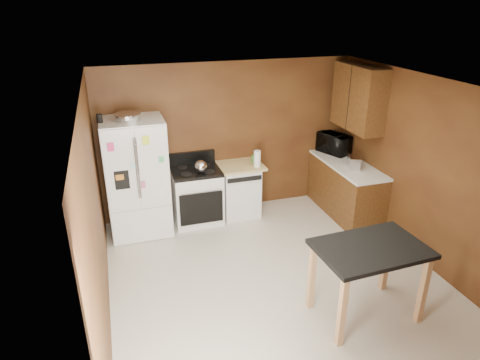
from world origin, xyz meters
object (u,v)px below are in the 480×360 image
pen_cup (100,118)px  microwave (334,144)px  kettle (201,167)px  dishwasher (239,189)px  island (370,258)px  green_canister (255,159)px  gas_range (197,195)px  toaster (354,162)px  roasting_pan (128,117)px  refrigerator (137,178)px  paper_towel (257,159)px

pen_cup → microwave: (3.79, 0.17, -0.81)m
microwave → kettle: bearing=72.0°
dishwasher → island: (0.63, -2.82, 0.31)m
green_canister → island: green_canister is taller
kettle → gas_range: size_ratio=0.18×
toaster → gas_range: size_ratio=0.24×
pen_cup → kettle: size_ratio=0.61×
kettle → island: bearing=-63.9°
pen_cup → gas_range: (1.33, 0.10, -1.40)m
roasting_pan → kettle: (1.00, -0.07, -0.85)m
toaster → gas_range: (-2.40, 0.68, -0.54)m
green_canister → refrigerator: (-1.92, -0.13, -0.05)m
gas_range → green_canister: bearing=4.1°
paper_towel → island: paper_towel is taller
gas_range → dishwasher: size_ratio=1.24×
green_canister → paper_towel: bearing=-97.7°
kettle → dishwasher: (0.67, 0.17, -0.55)m
microwave → island: (-1.10, -2.87, -0.29)m
microwave → island: 3.09m
refrigerator → island: size_ratio=1.47×
paper_towel → toaster: 1.53m
paper_towel → green_canister: 0.21m
pen_cup → toaster: bearing=-8.9°
green_canister → island: bearing=-83.1°
paper_towel → island: size_ratio=0.21×
gas_range → island: (1.35, -2.80, 0.30)m
refrigerator → gas_range: refrigerator is taller
paper_towel → toaster: bearing=-21.3°
refrigerator → island: refrigerator is taller
microwave → island: size_ratio=0.45×
refrigerator → dishwasher: (1.63, 0.09, -0.45)m
refrigerator → microwave: bearing=2.3°
pen_cup → gas_range: 1.93m
refrigerator → gas_range: 1.01m
pen_cup → dishwasher: bearing=3.4°
paper_towel → microwave: bearing=7.7°
refrigerator → roasting_pan: bearing=-164.3°
gas_range → toaster: bearing=-15.8°
pen_cup → dishwasher: 2.49m
toaster → kettle: bearing=-172.8°
pen_cup → island: bearing=-45.2°
gas_range → roasting_pan: bearing=-175.7°
microwave → dishwasher: (-1.74, -0.05, -0.60)m
green_canister → pen_cup: bearing=-175.8°
kettle → green_canister: kettle is taller
pen_cup → toaster: pen_cup is taller
dishwasher → green_canister: bearing=9.4°
toaster → microwave: size_ratio=0.48×
green_canister → refrigerator: 1.92m
paper_towel → pen_cup: bearing=179.3°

